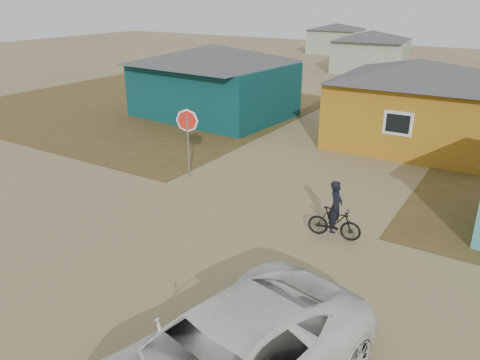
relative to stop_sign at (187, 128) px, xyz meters
name	(u,v)px	position (x,y,z in m)	size (l,w,h in m)	color
ground	(182,262)	(3.65, -4.99, -1.94)	(120.00, 120.00, 0.00)	#928154
grass_nw	(138,106)	(-10.35, 8.01, -1.94)	(20.00, 18.00, 0.00)	brown
house_teal	(214,80)	(-4.85, 8.51, 0.11)	(8.93, 7.08, 4.00)	#093436
house_yellow	(417,101)	(6.15, 9.01, 0.06)	(7.72, 6.76, 3.90)	#A77019
house_pale_west	(371,51)	(-2.35, 29.01, -0.09)	(7.04, 6.15, 3.60)	#95A38C
house_pale_north	(336,38)	(-10.35, 41.01, -0.19)	(6.28, 5.81, 3.40)	#95A38C
stop_sign	(187,128)	(0.00, 0.00, 0.00)	(0.87, 0.11, 2.66)	gray
cyclist	(335,218)	(6.51, -1.58, -1.31)	(1.59, 0.63, 1.75)	black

